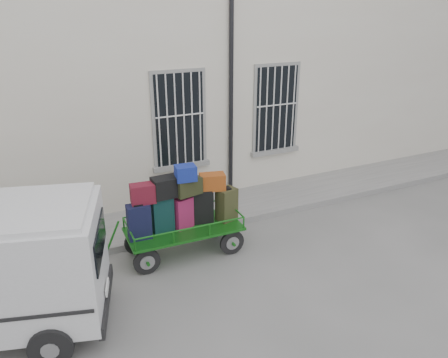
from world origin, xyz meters
name	(u,v)px	position (x,y,z in m)	size (l,w,h in m)	color
ground	(252,257)	(0.00, 0.00, 0.00)	(80.00, 80.00, 0.00)	slate
building	(161,73)	(0.00, 5.50, 3.00)	(24.00, 5.15, 6.00)	beige
sidewalk	(209,211)	(0.00, 2.20, 0.07)	(24.00, 1.70, 0.15)	gray
luggage_cart	(182,211)	(-1.21, 0.75, 0.98)	(2.74, 1.11, 1.94)	black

